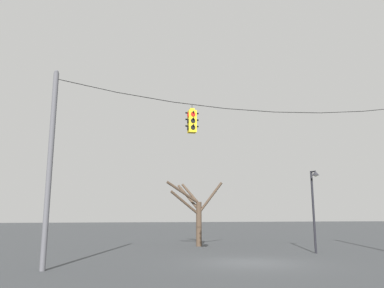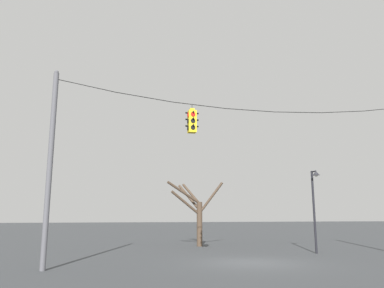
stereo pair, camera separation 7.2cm
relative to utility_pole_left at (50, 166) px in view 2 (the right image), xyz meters
name	(u,v)px [view 2 (the right image)]	position (x,y,z in m)	size (l,w,h in m)	color
ground_plane	(252,263)	(8.47, 0.40, -3.93)	(200.00, 200.00, 0.00)	#383A3D
utility_pole_left	(50,166)	(0.00, 0.00, 0.00)	(0.21, 0.21, 7.87)	#4C4C51
span_wire	(250,105)	(8.47, 0.00, 3.07)	(16.95, 0.03, 0.77)	black
traffic_light_near_right_pole	(192,121)	(5.71, 0.00, 2.13)	(0.58, 0.58, 1.26)	yellow
street_lamp	(315,196)	(13.47, 3.20, -0.86)	(0.39, 0.68, 4.48)	black
bare_tree	(196,211)	(8.32, 9.53, -1.62)	(3.92, 2.35, 4.27)	#423326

